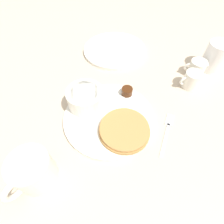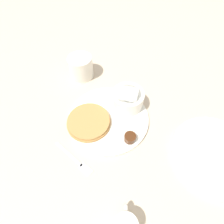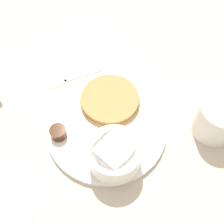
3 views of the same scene
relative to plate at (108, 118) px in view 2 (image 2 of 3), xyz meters
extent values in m
plane|color=#C6B299|center=(0.00, 0.00, -0.01)|extent=(4.00, 4.00, 0.00)
cylinder|color=white|center=(0.00, 0.00, 0.00)|extent=(0.26, 0.26, 0.01)
cylinder|color=#B78447|center=(-0.03, -0.05, 0.01)|extent=(0.14, 0.14, 0.01)
cylinder|color=#B78447|center=(-0.03, -0.05, 0.02)|extent=(0.13, 0.13, 0.01)
cylinder|color=white|center=(0.02, 0.08, 0.03)|extent=(0.10, 0.10, 0.06)
cylinder|color=white|center=(0.02, 0.08, 0.06)|extent=(0.08, 0.08, 0.01)
cylinder|color=#47230F|center=(0.10, -0.02, 0.02)|extent=(0.03, 0.03, 0.02)
cylinder|color=white|center=(0.04, 0.09, 0.02)|extent=(0.05, 0.05, 0.02)
sphere|color=white|center=(0.04, 0.09, 0.03)|extent=(0.03, 0.03, 0.03)
cylinder|color=silver|center=(-0.20, 0.10, 0.04)|extent=(0.09, 0.09, 0.08)
torus|color=silver|center=(-0.25, 0.11, 0.04)|extent=(0.06, 0.03, 0.06)
torus|color=white|center=(0.19, -0.19, 0.02)|extent=(0.02, 0.03, 0.03)
cube|color=silver|center=(-0.02, -0.16, 0.00)|extent=(0.11, 0.01, 0.00)
cube|color=silver|center=(0.05, -0.17, 0.00)|extent=(0.04, 0.02, 0.00)
cylinder|color=white|center=(0.32, 0.09, 0.00)|extent=(0.25, 0.25, 0.01)
camera|label=1|loc=(-0.27, -0.10, 0.41)|focal=28.00mm
camera|label=2|loc=(0.19, -0.24, 0.47)|focal=28.00mm
camera|label=3|loc=(0.12, 0.27, 0.53)|focal=45.00mm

